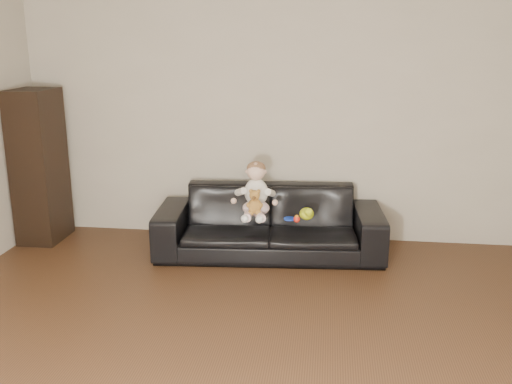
# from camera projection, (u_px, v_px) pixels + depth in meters

# --- Properties ---
(wall_back) EXTENTS (5.00, 0.00, 5.00)m
(wall_back) POSITION_uv_depth(u_px,v_px,m) (273.00, 111.00, 5.61)
(wall_back) COLOR #B4AA97
(wall_back) RESTS_ON ground
(sofa) EXTENTS (2.18, 0.99, 0.62)m
(sofa) POSITION_uv_depth(u_px,v_px,m) (269.00, 222.00, 5.39)
(sofa) COLOR black
(sofa) RESTS_ON floor
(cabinet) EXTENTS (0.38, 0.53, 1.52)m
(cabinet) POSITION_uv_depth(u_px,v_px,m) (39.00, 166.00, 5.66)
(cabinet) COLOR black
(cabinet) RESTS_ON floor
(shelf_item) EXTENTS (0.18, 0.25, 0.28)m
(shelf_item) POSITION_uv_depth(u_px,v_px,m) (38.00, 132.00, 5.56)
(shelf_item) COLOR silver
(shelf_item) RESTS_ON cabinet
(baby) EXTENTS (0.37, 0.44, 0.50)m
(baby) POSITION_uv_depth(u_px,v_px,m) (256.00, 192.00, 5.21)
(baby) COLOR #FBD4D7
(baby) RESTS_ON sofa
(teddy_bear) EXTENTS (0.14, 0.14, 0.23)m
(teddy_bear) POSITION_uv_depth(u_px,v_px,m) (255.00, 202.00, 5.08)
(teddy_bear) COLOR #AA7530
(teddy_bear) RESTS_ON sofa
(toy_green) EXTENTS (0.18, 0.19, 0.11)m
(toy_green) POSITION_uv_depth(u_px,v_px,m) (307.00, 214.00, 5.13)
(toy_green) COLOR #BED619
(toy_green) RESTS_ON sofa
(toy_rattle) EXTENTS (0.07, 0.07, 0.06)m
(toy_rattle) POSITION_uv_depth(u_px,v_px,m) (297.00, 219.00, 5.06)
(toy_rattle) COLOR red
(toy_rattle) RESTS_ON sofa
(toy_blue_disc) EXTENTS (0.13, 0.13, 0.01)m
(toy_blue_disc) POSITION_uv_depth(u_px,v_px,m) (289.00, 219.00, 5.15)
(toy_blue_disc) COLOR blue
(toy_blue_disc) RESTS_ON sofa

